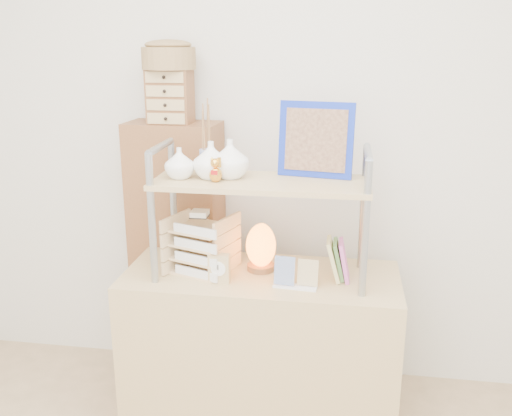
{
  "coord_description": "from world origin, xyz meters",
  "views": [
    {
      "loc": [
        0.34,
        -1.08,
        1.74
      ],
      "look_at": [
        -0.02,
        1.2,
        1.05
      ],
      "focal_mm": 40.0,
      "sensor_mm": 36.0,
      "label": 1
    }
  ],
  "objects_px": {
    "letter_tray": "(201,247)",
    "desk": "(261,350)",
    "cabinet": "(178,254)",
    "salt_lamp": "(261,247)"
  },
  "relations": [
    {
      "from": "letter_tray",
      "to": "desk",
      "type": "bearing_deg",
      "value": 2.01
    },
    {
      "from": "desk",
      "to": "cabinet",
      "type": "relative_size",
      "value": 0.89
    },
    {
      "from": "letter_tray",
      "to": "salt_lamp",
      "type": "distance_m",
      "value": 0.26
    },
    {
      "from": "desk",
      "to": "salt_lamp",
      "type": "xyz_separation_m",
      "value": [
        -0.01,
        0.05,
        0.48
      ]
    },
    {
      "from": "cabinet",
      "to": "salt_lamp",
      "type": "bearing_deg",
      "value": -30.98
    },
    {
      "from": "desk",
      "to": "salt_lamp",
      "type": "bearing_deg",
      "value": 99.01
    },
    {
      "from": "cabinet",
      "to": "letter_tray",
      "type": "bearing_deg",
      "value": -56.65
    },
    {
      "from": "desk",
      "to": "letter_tray",
      "type": "height_order",
      "value": "letter_tray"
    },
    {
      "from": "cabinet",
      "to": "letter_tray",
      "type": "height_order",
      "value": "cabinet"
    },
    {
      "from": "cabinet",
      "to": "letter_tray",
      "type": "xyz_separation_m",
      "value": [
        0.22,
        -0.38,
        0.19
      ]
    }
  ]
}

